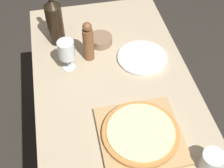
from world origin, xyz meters
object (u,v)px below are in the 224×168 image
object	(u,v)px
pizza	(141,133)
pepper_mill	(88,42)
wine_glass	(66,51)
wine_bottle	(55,21)
small_bowl	(101,40)

from	to	relation	value
pizza	pepper_mill	size ratio (longest dim) A/B	1.43
pizza	wine_glass	bearing A→B (deg)	117.97
pizza	wine_bottle	distance (m)	0.71
wine_glass	wine_bottle	bearing A→B (deg)	99.48
wine_glass	pepper_mill	bearing A→B (deg)	23.36
pizza	wine_bottle	xyz separation A→B (m)	(-0.27, 0.65, 0.10)
pizza	small_bowl	size ratio (longest dim) A/B	2.58
pepper_mill	wine_bottle	bearing A→B (deg)	131.88
pepper_mill	wine_glass	bearing A→B (deg)	-156.64
wine_bottle	wine_glass	world-z (taller)	wine_bottle
wine_bottle	wine_glass	xyz separation A→B (m)	(0.03, -0.20, -0.02)
pizza	wine_bottle	bearing A→B (deg)	112.60
pizza	pepper_mill	distance (m)	0.51
pepper_mill	small_bowl	xyz separation A→B (m)	(0.07, 0.10, -0.08)
pizza	wine_bottle	size ratio (longest dim) A/B	0.95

